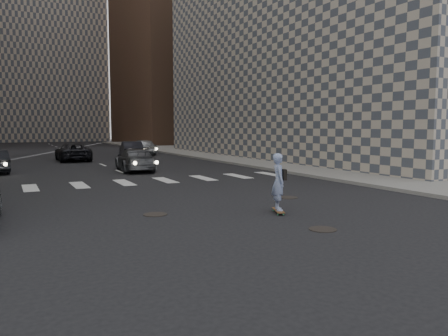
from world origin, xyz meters
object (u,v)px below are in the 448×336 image
Objects in this scene: skateboarder at (279,182)px; traffic_car_b at (135,160)px; traffic_car_d at (143,147)px; traffic_car_c at (73,152)px; traffic_car_e at (131,150)px.

skateboarder is 0.40× the size of traffic_car_b.
traffic_car_b is 14.71m from traffic_car_d.
skateboarder is 0.37× the size of traffic_car_c.
traffic_car_e is at bearing -98.26° from traffic_car_b.
skateboarder reaches higher than traffic_car_b.
traffic_car_d reaches higher than traffic_car_c.
traffic_car_c is at bearing 34.10° from traffic_car_d.
skateboarder is 23.95m from traffic_car_c.
traffic_car_b is (-0.51, 14.22, -0.28)m from skateboarder.
traffic_car_d reaches higher than traffic_car_e.
traffic_car_b is at bearing 102.77° from traffic_car_c.
traffic_car_c is at bearing 117.68° from skateboarder.
traffic_car_b is 0.94× the size of traffic_car_c.
skateboarder is at bearing 97.18° from traffic_car_b.
traffic_car_d is at bearing 103.13° from skateboarder.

